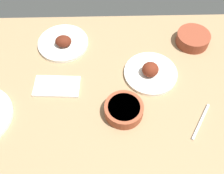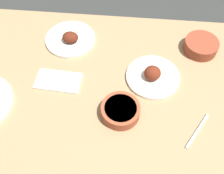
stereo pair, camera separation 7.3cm
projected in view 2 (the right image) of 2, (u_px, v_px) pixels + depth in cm
name	position (u px, v px, depth cm)	size (l,w,h in cm)	color
dining_table	(112.00, 92.00, 113.29)	(140.00, 90.00, 4.00)	#937551
plate_near_viewer	(153.00, 76.00, 113.47)	(22.70, 22.70, 7.51)	white
plate_far_side	(70.00, 39.00, 126.06)	(23.20, 23.20, 6.53)	white
bowl_cream	(120.00, 110.00, 103.06)	(15.07, 15.07, 4.82)	brown
bowl_onions	(201.00, 46.00, 121.73)	(15.10, 15.10, 5.29)	brown
folded_napkin	(58.00, 81.00, 113.37)	(18.80, 10.17, 1.20)	white
fork_loose	(197.00, 131.00, 100.73)	(17.19, 0.90, 0.80)	silver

